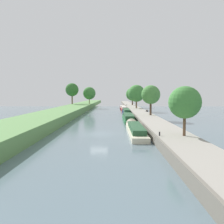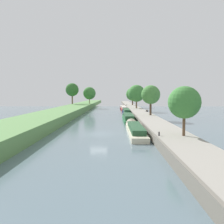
% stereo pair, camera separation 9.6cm
% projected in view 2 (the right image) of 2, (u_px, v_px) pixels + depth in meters
% --- Properties ---
extents(ground_plane, '(160.00, 160.00, 0.00)m').
position_uv_depth(ground_plane, '(99.00, 134.00, 34.74)').
color(ground_plane, slate).
extents(left_grassy_bank, '(8.49, 260.00, 1.82)m').
position_uv_depth(left_grassy_bank, '(21.00, 127.00, 34.81)').
color(left_grassy_bank, '#5B894C').
rests_on(left_grassy_bank, ground_plane).
extents(right_towpath, '(4.44, 260.00, 1.07)m').
position_uv_depth(right_towpath, '(162.00, 130.00, 34.59)').
color(right_towpath, gray).
rests_on(right_towpath, ground_plane).
extents(stone_quay, '(0.25, 260.00, 1.12)m').
position_uv_depth(stone_quay, '(146.00, 130.00, 34.62)').
color(stone_quay, '#6B665B').
rests_on(stone_quay, ground_plane).
extents(narrowboat_cream, '(2.13, 16.16, 2.02)m').
position_uv_depth(narrowboat_cream, '(135.00, 129.00, 35.62)').
color(narrowboat_cream, beige).
rests_on(narrowboat_cream, ground_plane).
extents(narrowboat_green, '(2.18, 15.87, 2.22)m').
position_uv_depth(narrowboat_green, '(128.00, 118.00, 52.94)').
color(narrowboat_green, '#1E6033').
rests_on(narrowboat_green, ground_plane).
extents(narrowboat_navy, '(1.88, 17.11, 2.07)m').
position_uv_depth(narrowboat_navy, '(126.00, 112.00, 69.81)').
color(narrowboat_navy, '#141E42').
rests_on(narrowboat_navy, ground_plane).
extents(narrowboat_red, '(1.91, 10.92, 1.93)m').
position_uv_depth(narrowboat_red, '(124.00, 109.00, 85.10)').
color(narrowboat_red, maroon).
rests_on(narrowboat_red, ground_plane).
extents(narrowboat_maroon, '(2.08, 10.61, 1.98)m').
position_uv_depth(narrowboat_maroon, '(123.00, 107.00, 96.21)').
color(narrowboat_maroon, maroon).
rests_on(narrowboat_maroon, ground_plane).
extents(tree_rightbank_near, '(3.64, 3.64, 5.58)m').
position_uv_depth(tree_rightbank_near, '(184.00, 103.00, 26.58)').
color(tree_rightbank_near, brown).
rests_on(tree_rightbank_near, right_towpath).
extents(tree_rightbank_midnear, '(4.22, 4.22, 6.70)m').
position_uv_depth(tree_rightbank_midnear, '(151.00, 95.00, 53.32)').
color(tree_rightbank_midnear, '#4C3828').
rests_on(tree_rightbank_midnear, right_towpath).
extents(tree_rightbank_midfar, '(5.70, 5.70, 7.85)m').
position_uv_depth(tree_rightbank_midfar, '(137.00, 93.00, 80.25)').
color(tree_rightbank_midfar, brown).
rests_on(tree_rightbank_midfar, right_towpath).
extents(tree_rightbank_far, '(5.63, 5.63, 7.55)m').
position_uv_depth(tree_rightbank_far, '(133.00, 94.00, 103.51)').
color(tree_rightbank_far, brown).
rests_on(tree_rightbank_far, right_towpath).
extents(tree_leftbank_downstream, '(5.15, 5.15, 6.95)m').
position_uv_depth(tree_leftbank_downstream, '(89.00, 93.00, 98.38)').
color(tree_leftbank_downstream, brown).
rests_on(tree_leftbank_downstream, left_grassy_bank).
extents(tree_leftbank_upstream, '(5.25, 5.25, 8.41)m').
position_uv_depth(tree_leftbank_upstream, '(72.00, 90.00, 95.67)').
color(tree_leftbank_upstream, brown).
rests_on(tree_leftbank_upstream, left_grassy_bank).
extents(person_walking, '(0.34, 0.34, 1.66)m').
position_uv_depth(person_walking, '(136.00, 104.00, 93.79)').
color(person_walking, '#282D42').
rests_on(person_walking, right_towpath).
extents(mooring_bollard_near, '(0.16, 0.16, 0.45)m').
position_uv_depth(mooring_bollard_near, '(159.00, 134.00, 26.83)').
color(mooring_bollard_near, black).
rests_on(mooring_bollard_near, right_towpath).
extents(mooring_bollard_far, '(0.16, 0.16, 0.45)m').
position_uv_depth(mooring_bollard_far, '(127.00, 105.00, 100.63)').
color(mooring_bollard_far, black).
rests_on(mooring_bollard_far, right_towpath).
extents(park_bench, '(0.44, 1.50, 0.47)m').
position_uv_depth(park_bench, '(147.00, 110.00, 64.15)').
color(park_bench, '#333338').
rests_on(park_bench, right_towpath).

